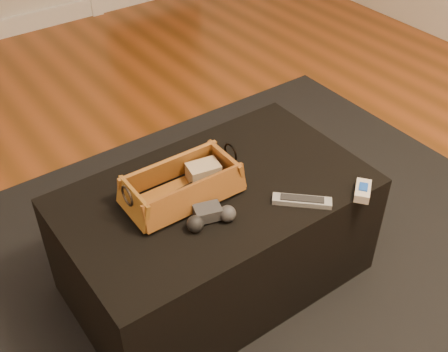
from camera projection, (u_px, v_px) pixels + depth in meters
floor at (224, 341)px, 1.87m from camera, size 5.00×5.50×0.01m
area_rug at (224, 286)px, 2.04m from camera, size 2.60×2.00×0.01m
ottoman at (216, 236)px, 1.94m from camera, size 1.00×0.60×0.42m
tv_remote at (180, 196)px, 1.74m from camera, size 0.20×0.06×0.02m
cloth_bundle at (203, 172)px, 1.81m from camera, size 0.11×0.09×0.06m
wicker_basket at (182, 187)px, 1.75m from camera, size 0.38×0.20×0.13m
game_controller at (210, 216)px, 1.67m from camera, size 0.16×0.11×0.05m
silver_remote at (302, 201)px, 1.75m from camera, size 0.16×0.16×0.02m
cream_gadget at (363, 191)px, 1.78m from camera, size 0.10×0.09×0.03m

